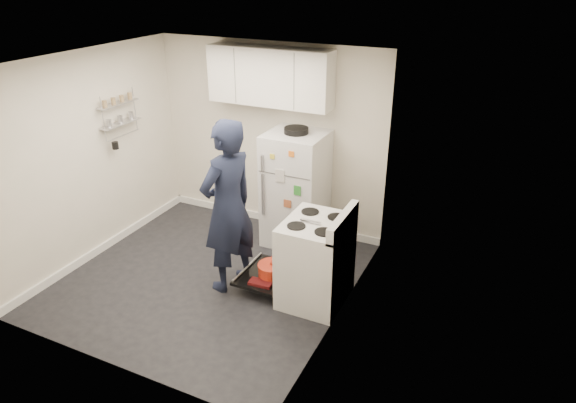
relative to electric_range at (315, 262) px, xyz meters
The scene contains 7 objects.
room 1.49m from the electric_range, behind, with size 3.21×3.21×2.51m.
electric_range is the anchor object (origin of this frame).
open_oven_door 0.61m from the electric_range, behind, with size 0.55×0.70×0.24m.
refrigerator 1.35m from the electric_range, 123.36° to the left, with size 0.72×0.74×1.56m.
upper_cabinets 2.38m from the electric_range, 132.27° to the left, with size 1.60×0.33×0.70m, color silver.
wall_shelf_rack 3.05m from the electric_range, behind, with size 0.14×0.60×0.61m.
person 1.10m from the electric_range, behind, with size 0.71×0.47×1.96m, color black.
Camera 1 is at (3.00, -4.21, 3.38)m, focal length 32.00 mm.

